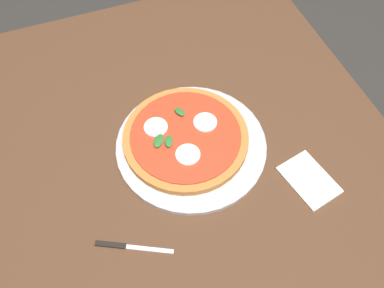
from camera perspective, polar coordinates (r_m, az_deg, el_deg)
The scene contains 6 objects.
ground_plane at distance 1.62m, azimuth 0.37°, elevation -15.06°, with size 6.00×6.00×0.00m, color #2D2B28.
dining_table at distance 1.06m, azimuth 0.55°, elevation -4.63°, with size 1.21×0.98×0.70m.
serving_tray at distance 0.99m, azimuth 0.00°, elevation -0.13°, with size 0.36×0.36×0.01m, color #B2B2B7.
pizza at distance 0.99m, azimuth -0.91°, elevation 0.93°, with size 0.30×0.30×0.03m.
napkin at distance 0.98m, azimuth 15.80°, elevation -4.79°, with size 0.13×0.09×0.01m, color white.
knife at distance 0.90m, azimuth -9.35°, elevation -13.72°, with size 0.08×0.15×0.01m.
Camera 1 is at (0.48, -0.19, 1.54)m, focal length 38.73 mm.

